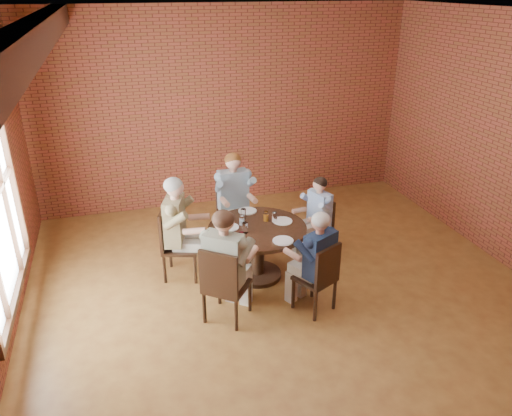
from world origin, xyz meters
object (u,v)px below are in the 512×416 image
object	(u,v)px
chair_b	(233,208)
chair_a	(319,225)
diner_c	(180,229)
chair_d	(223,283)
diner_d	(226,266)
diner_e	(316,262)
diner_a	(316,218)
chair_c	(174,241)
smartphone	(283,239)
dining_table	(257,242)
chair_e	(320,276)
diner_b	(234,199)

from	to	relation	value
chair_b	chair_a	bearing A→B (deg)	-40.41
diner_c	chair_d	xyz separation A→B (m)	(0.31, -1.17, -0.18)
diner_d	chair_a	bearing A→B (deg)	-108.30
chair_b	diner_e	xyz separation A→B (m)	(0.50, -2.08, 0.13)
diner_a	chair_c	world-z (taller)	diner_a
smartphone	diner_c	bearing A→B (deg)	148.72
dining_table	diner_c	size ratio (longest dim) A/B	0.92
diner_c	chair_a	bearing A→B (deg)	-71.72
diner_a	chair_b	xyz separation A→B (m)	(-1.01, 0.87, -0.08)
chair_b	diner_c	world-z (taller)	diner_c
chair_e	smartphone	distance (m)	0.68
diner_a	diner_b	distance (m)	1.28
diner_a	chair_d	distance (m)	2.00
chair_d	diner_d	bearing A→B (deg)	-90.00
diner_b	diner_e	size ratio (longest dim) A/B	1.08
chair_a	chair_b	xyz separation A→B (m)	(-1.08, 0.85, 0.05)
chair_b	chair_c	bearing A→B (deg)	-143.25
chair_a	diner_b	size ratio (longest dim) A/B	0.62
chair_e	diner_d	bearing A→B (deg)	-37.32
chair_a	smartphone	distance (m)	1.14
chair_a	chair_e	bearing A→B (deg)	-40.02
diner_c	chair_c	bearing A→B (deg)	90.00
chair_d	diner_e	bearing A→B (deg)	-145.05
chair_a	diner_e	distance (m)	1.37
chair_a	diner_e	world-z (taller)	diner_e
smartphone	chair_d	bearing A→B (deg)	-153.03
diner_b	chair_d	size ratio (longest dim) A/B	1.43
chair_a	diner_d	bearing A→B (deg)	-73.51
chair_c	chair_e	world-z (taller)	chair_c
chair_e	chair_b	bearing A→B (deg)	-102.62
chair_d	chair_e	size ratio (longest dim) A/B	1.07
chair_a	chair_c	distance (m)	2.10
diner_a	chair_d	world-z (taller)	diner_a
dining_table	chair_c	world-z (taller)	chair_c
chair_c	diner_c	size ratio (longest dim) A/B	0.69
chair_a	diner_a	distance (m)	0.15
dining_table	chair_e	xyz separation A→B (m)	(0.49, -0.98, -0.03)
diner_b	chair_d	world-z (taller)	diner_b
dining_table	smartphone	xyz separation A→B (m)	(0.21, -0.42, 0.23)
dining_table	chair_e	world-z (taller)	chair_e
diner_c	diner_e	size ratio (longest dim) A/B	1.09
chair_c	diner_a	bearing A→B (deg)	-73.18
chair_c	chair_e	xyz separation A→B (m)	(1.56, -1.33, -0.03)
dining_table	diner_c	distance (m)	1.04
dining_table	smartphone	bearing A→B (deg)	-62.95
diner_c	smartphone	xyz separation A→B (m)	(1.19, -0.73, 0.04)
chair_d	smartphone	bearing A→B (deg)	-115.68
chair_c	chair_d	xyz separation A→B (m)	(0.40, -1.20, -0.00)
chair_b	chair_d	bearing A→B (deg)	-109.10
diner_e	chair_a	bearing A→B (deg)	-141.83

